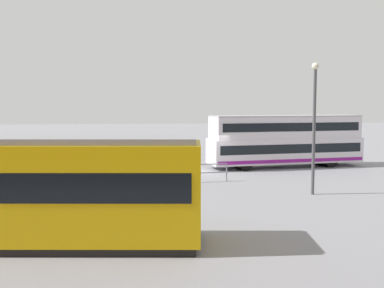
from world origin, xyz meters
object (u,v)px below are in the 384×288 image
(pedestrian_near_railing, at_px, (151,166))
(info_sign, at_px, (95,156))
(street_lamp, at_px, (314,118))
(double_decker_bus, at_px, (285,141))

(pedestrian_near_railing, xyz_separation_m, info_sign, (3.24, -0.01, 0.62))
(info_sign, relative_size, street_lamp, 0.34)
(info_sign, height_order, street_lamp, street_lamp)
(pedestrian_near_railing, relative_size, street_lamp, 0.25)
(pedestrian_near_railing, bearing_deg, double_decker_bus, -150.64)
(info_sign, xyz_separation_m, street_lamp, (-11.31, 4.44, 2.31))
(pedestrian_near_railing, distance_m, info_sign, 3.30)
(pedestrian_near_railing, height_order, street_lamp, street_lamp)
(double_decker_bus, distance_m, pedestrian_near_railing, 11.35)
(double_decker_bus, bearing_deg, street_lamp, 79.79)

